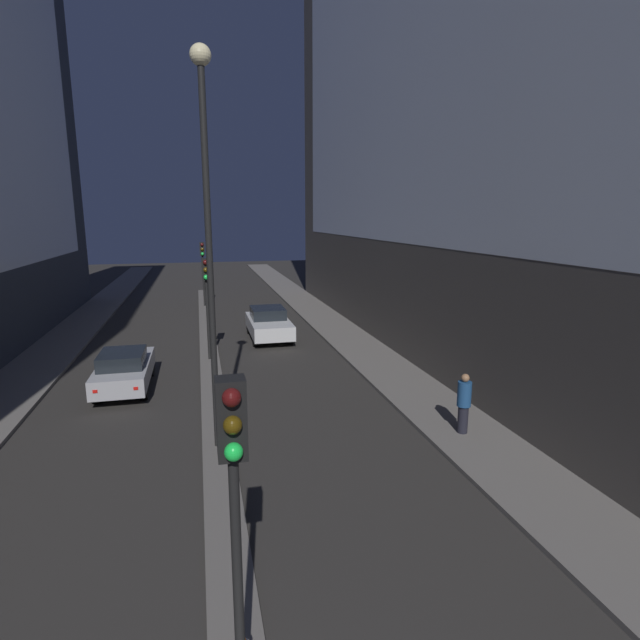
# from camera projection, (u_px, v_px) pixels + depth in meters

# --- Properties ---
(building_right) EXTENTS (6.01, 36.71, 28.90)m
(building_right) POSITION_uv_depth(u_px,v_px,m) (468.00, 6.00, 20.44)
(building_right) COLOR #4C4742
(building_right) RESTS_ON ground
(median_strip) EXTENTS (0.80, 38.12, 0.12)m
(median_strip) POSITION_uv_depth(u_px,v_px,m) (209.00, 351.00, 22.46)
(median_strip) COLOR #66605B
(median_strip) RESTS_ON ground
(traffic_light_near) EXTENTS (0.32, 0.42, 4.22)m
(traffic_light_near) POSITION_uv_depth(u_px,v_px,m) (234.00, 476.00, 5.42)
(traffic_light_near) COLOR black
(traffic_light_near) RESTS_ON median_strip
(traffic_light_mid) EXTENTS (0.32, 0.42, 4.22)m
(traffic_light_mid) POSITION_uv_depth(u_px,v_px,m) (206.00, 286.00, 20.31)
(traffic_light_mid) COLOR black
(traffic_light_mid) RESTS_ON median_strip
(traffic_light_far) EXTENTS (0.32, 0.42, 4.22)m
(traffic_light_far) POSITION_uv_depth(u_px,v_px,m) (203.00, 259.00, 32.79)
(traffic_light_far) COLOR black
(traffic_light_far) RESTS_ON median_strip
(street_lamp) EXTENTS (0.49, 0.49, 9.67)m
(street_lamp) POSITION_uv_depth(u_px,v_px,m) (207.00, 202.00, 11.81)
(street_lamp) COLOR black
(street_lamp) RESTS_ON median_strip
(car_left_lane) EXTENTS (1.71, 4.16, 1.43)m
(car_left_lane) POSITION_uv_depth(u_px,v_px,m) (124.00, 369.00, 17.52)
(car_left_lane) COLOR #B2B2B7
(car_left_lane) RESTS_ON ground
(car_right_lane) EXTENTS (1.91, 4.37, 1.51)m
(car_right_lane) POSITION_uv_depth(u_px,v_px,m) (269.00, 323.00, 24.86)
(car_right_lane) COLOR silver
(car_right_lane) RESTS_ON ground
(pedestrian_on_right_sidewalk) EXTENTS (0.38, 0.38, 1.69)m
(pedestrian_on_right_sidewalk) POSITION_uv_depth(u_px,v_px,m) (464.00, 402.00, 13.66)
(pedestrian_on_right_sidewalk) COLOR black
(pedestrian_on_right_sidewalk) RESTS_ON sidewalk_right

